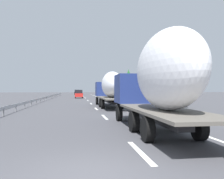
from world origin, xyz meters
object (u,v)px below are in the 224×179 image
truck_lead (110,87)px  truck_trailing (158,79)px  car_red_compact (79,94)px  car_black_suv (77,92)px  road_sign (114,88)px

truck_lead → truck_trailing: (-17.44, 0.00, 0.27)m
truck_lead → car_red_compact: truck_lead is taller
car_black_suv → road_sign: (-50.90, -6.87, 1.34)m
truck_trailing → car_black_suv: bearing=2.5°
truck_lead → car_red_compact: (31.22, 3.33, -1.35)m
car_red_compact → road_sign: 15.40m
truck_trailing → truck_lead: bearing=-0.0°
truck_trailing → road_sign: (34.73, -3.10, -0.30)m
truck_lead → car_black_suv: bearing=3.2°
car_black_suv → truck_lead: bearing=-176.8°
car_red_compact → truck_lead: bearing=-173.9°
truck_lead → truck_trailing: 17.44m
car_black_suv → road_sign: road_sign is taller
truck_lead → truck_trailing: truck_trailing is taller
truck_trailing → car_red_compact: size_ratio=2.74×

